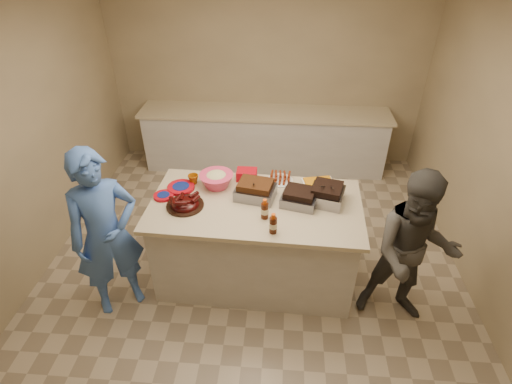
# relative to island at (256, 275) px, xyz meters

# --- Properties ---
(room) EXTENTS (4.50, 5.00, 2.70)m
(room) POSITION_rel_island_xyz_m (-0.04, 0.12, 0.00)
(room) COLOR tan
(room) RESTS_ON ground
(back_counter) EXTENTS (3.60, 0.64, 0.90)m
(back_counter) POSITION_rel_island_xyz_m (-0.04, 2.32, 0.45)
(back_counter) COLOR beige
(back_counter) RESTS_ON ground
(island) EXTENTS (2.05, 1.13, 0.95)m
(island) POSITION_rel_island_xyz_m (0.00, 0.00, 0.00)
(island) COLOR beige
(island) RESTS_ON ground
(rib_platter) EXTENTS (0.43, 0.43, 0.14)m
(rib_platter) POSITION_rel_island_xyz_m (-0.66, -0.09, 0.95)
(rib_platter) COLOR #390605
(rib_platter) RESTS_ON island
(pulled_pork_tray) EXTENTS (0.42, 0.35, 0.11)m
(pulled_pork_tray) POSITION_rel_island_xyz_m (-0.01, 0.11, 0.95)
(pulled_pork_tray) COLOR #47230F
(pulled_pork_tray) RESTS_ON island
(brisket_tray) EXTENTS (0.38, 0.34, 0.10)m
(brisket_tray) POSITION_rel_island_xyz_m (0.41, 0.03, 0.95)
(brisket_tray) COLOR black
(brisket_tray) RESTS_ON island
(roasting_pan) EXTENTS (0.38, 0.38, 0.12)m
(roasting_pan) POSITION_rel_island_xyz_m (0.67, 0.09, 0.95)
(roasting_pan) COLOR gray
(roasting_pan) RESTS_ON island
(coleslaw_bowl) EXTENTS (0.35, 0.35, 0.23)m
(coleslaw_bowl) POSITION_rel_island_xyz_m (-0.41, 0.27, 0.95)
(coleslaw_bowl) COLOR #D8375E
(coleslaw_bowl) RESTS_ON island
(sausage_plate) EXTENTS (0.28, 0.28, 0.04)m
(sausage_plate) POSITION_rel_island_xyz_m (0.22, 0.42, 0.95)
(sausage_plate) COLOR silver
(sausage_plate) RESTS_ON island
(mac_cheese_dish) EXTENTS (0.35, 0.29, 0.08)m
(mac_cheese_dish) POSITION_rel_island_xyz_m (0.61, 0.31, 0.95)
(mac_cheese_dish) COLOR orange
(mac_cheese_dish) RESTS_ON island
(bbq_bottle_a) EXTENTS (0.07, 0.07, 0.20)m
(bbq_bottle_a) POSITION_rel_island_xyz_m (0.10, -0.21, 0.95)
(bbq_bottle_a) COLOR #381406
(bbq_bottle_a) RESTS_ON island
(bbq_bottle_b) EXTENTS (0.07, 0.07, 0.20)m
(bbq_bottle_b) POSITION_rel_island_xyz_m (0.18, -0.40, 0.95)
(bbq_bottle_b) COLOR #381406
(bbq_bottle_b) RESTS_ON island
(mustard_bottle) EXTENTS (0.04, 0.04, 0.11)m
(mustard_bottle) POSITION_rel_island_xyz_m (-0.09, 0.15, 0.95)
(mustard_bottle) COLOR #EDA50E
(mustard_bottle) RESTS_ON island
(sauce_bowl) EXTENTS (0.14, 0.05, 0.14)m
(sauce_bowl) POSITION_rel_island_xyz_m (-0.04, 0.13, 0.95)
(sauce_bowl) COLOR silver
(sauce_bowl) RESTS_ON island
(plate_stack_large) EXTENTS (0.28, 0.28, 0.03)m
(plate_stack_large) POSITION_rel_island_xyz_m (-0.76, 0.19, 0.95)
(plate_stack_large) COLOR #A30712
(plate_stack_large) RESTS_ON island
(plate_stack_small) EXTENTS (0.20, 0.20, 0.03)m
(plate_stack_small) POSITION_rel_island_xyz_m (-0.90, 0.04, 0.95)
(plate_stack_small) COLOR #A30712
(plate_stack_small) RESTS_ON island
(plastic_cup) EXTENTS (0.11, 0.10, 0.11)m
(plastic_cup) POSITION_rel_island_xyz_m (-0.66, 0.30, 0.95)
(plastic_cup) COLOR #974F07
(plastic_cup) RESTS_ON island
(basket_stack) EXTENTS (0.21, 0.15, 0.10)m
(basket_stack) POSITION_rel_island_xyz_m (-0.12, 0.43, 0.95)
(basket_stack) COLOR #A30712
(basket_stack) RESTS_ON island
(guest_blue) EXTENTS (1.50, 1.75, 0.41)m
(guest_blue) POSITION_rel_island_xyz_m (-1.30, -0.44, 0.00)
(guest_blue) COLOR #446FC7
(guest_blue) RESTS_ON ground
(guest_gray) EXTENTS (0.92, 1.65, 0.60)m
(guest_gray) POSITION_rel_island_xyz_m (1.40, -0.38, 0.00)
(guest_gray) COLOR #4C4A45
(guest_gray) RESTS_ON ground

